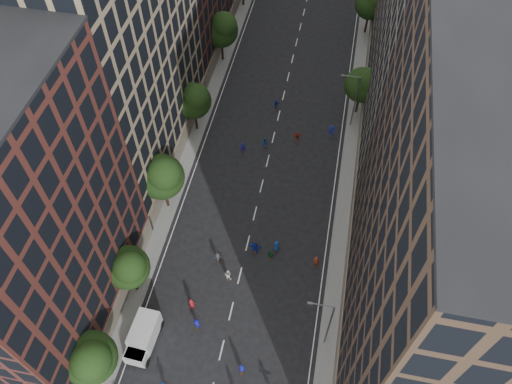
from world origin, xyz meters
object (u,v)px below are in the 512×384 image
Objects in this scene: streetlamp_near at (327,323)px; streetlamp_far at (354,99)px; cargo_van at (143,337)px; skater_1 at (242,369)px.

streetlamp_near is 1.00× the size of streetlamp_far.
skater_1 is (10.83, -1.05, -0.57)m from cargo_van.
streetlamp_near and streetlamp_far have the same top height.
cargo_van is 2.93× the size of skater_1.
skater_1 is (-7.77, -4.76, -4.24)m from streetlamp_near.
streetlamp_far reaches higher than cargo_van.
cargo_van is at bearing -116.87° from streetlamp_far.
streetlamp_far is 38.78m from skater_1.
skater_1 is (-7.77, -37.76, -4.24)m from streetlamp_far.
streetlamp_far is at bearing -105.27° from skater_1.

